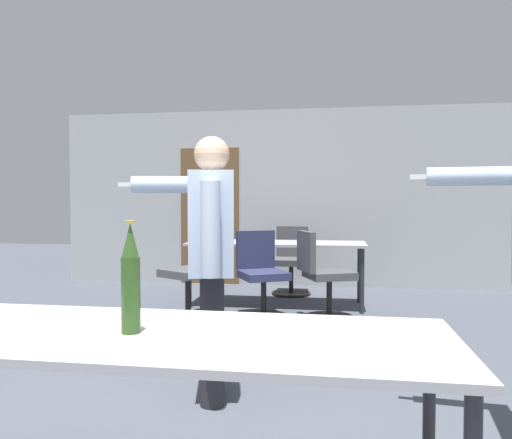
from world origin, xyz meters
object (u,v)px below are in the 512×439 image
Objects in this scene: office_chair_far_right at (261,277)px; office_chair_far_left at (292,263)px; office_chair_mid_tucked at (323,278)px; office_chair_side_rolled at (193,276)px; drink_cup at (268,238)px; person_left_plaid at (210,244)px; beer_bottle at (131,280)px.

office_chair_far_left is at bearing -126.70° from office_chair_far_right.
office_chair_mid_tucked is 0.97× the size of office_chair_side_rolled.
office_chair_far_left is 7.54× the size of drink_cup.
office_chair_side_rolled is at bearing 6.47° from person_left_plaid.
office_chair_mid_tucked is at bearing -28.31° from person_left_plaid.
beer_bottle is at bearing 86.70° from office_chair_far_left.
person_left_plaid is 1.29m from beer_bottle.
office_chair_mid_tucked is at bearing -37.81° from drink_cup.
drink_cup is (0.01, 0.47, 0.39)m from office_chair_far_right.
person_left_plaid reaches higher than office_chair_far_left.
office_chair_far_left is 0.98× the size of office_chair_far_right.
office_chair_far_left is at bearing -88.19° from office_chair_side_rolled.
beer_bottle reaches higher than office_chair_side_rolled.
person_left_plaid is 1.79× the size of office_chair_far_right.
office_chair_far_left is at bearing -15.40° from person_left_plaid.
office_chair_side_rolled is (-0.71, 2.08, -0.52)m from person_left_plaid.
office_chair_side_rolled reaches higher than office_chair_far_left.
office_chair_far_right is 3.62m from beer_bottle.
office_chair_far_right is at bearing -91.37° from drink_cup.
office_chair_side_rolled is at bearing -11.20° from office_chair_far_right.
office_chair_far_right is 0.61m from drink_cup.
beer_bottle is (-0.61, -3.54, 0.51)m from office_chair_mid_tucked.
office_chair_side_rolled reaches higher than office_chair_mid_tucked.
person_left_plaid is 2.36m from office_chair_far_right.
drink_cup is (0.71, 0.68, 0.36)m from office_chair_side_rolled.
office_chair_far_right is (0.70, 0.21, -0.03)m from office_chair_side_rolled.
office_chair_far_left is 1.85m from office_chair_side_rolled.
drink_cup is at bearing -12.33° from person_left_plaid.
office_chair_mid_tucked is at bearing -141.43° from office_chair_side_rolled.
office_chair_mid_tucked reaches higher than drink_cup.
office_chair_far_left is (-0.45, 1.44, -0.02)m from office_chair_mid_tucked.
office_chair_side_rolled is at bearing 102.45° from beer_bottle.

